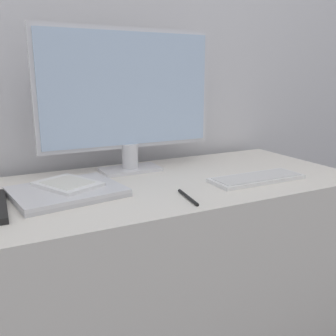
% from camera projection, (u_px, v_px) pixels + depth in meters
% --- Properties ---
extents(wall_back, '(3.60, 0.05, 2.40)m').
position_uv_depth(wall_back, '(102.00, 31.00, 1.36)').
color(wall_back, silver).
rests_on(wall_back, ground_plane).
extents(desk, '(1.41, 0.58, 0.71)m').
position_uv_depth(desk, '(145.00, 286.00, 1.25)').
color(desk, silver).
rests_on(desk, ground_plane).
extents(monitor, '(0.62, 0.11, 0.48)m').
position_uv_depth(monitor, '(128.00, 96.00, 1.27)').
color(monitor, silver).
rests_on(monitor, desk).
extents(keyboard, '(0.31, 0.11, 0.01)m').
position_uv_depth(keyboard, '(257.00, 178.00, 1.21)').
color(keyboard, silver).
rests_on(keyboard, desk).
extents(laptop, '(0.32, 0.27, 0.02)m').
position_uv_depth(laptop, '(67.00, 192.00, 1.06)').
color(laptop, '#BCBCC1').
rests_on(laptop, desk).
extents(ereader, '(0.20, 0.22, 0.01)m').
position_uv_depth(ereader, '(68.00, 184.00, 1.08)').
color(ereader, white).
rests_on(ereader, laptop).
extents(pen, '(0.03, 0.13, 0.01)m').
position_uv_depth(pen, '(188.00, 197.00, 1.03)').
color(pen, black).
rests_on(pen, desk).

